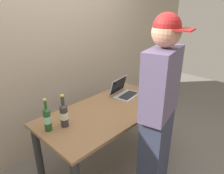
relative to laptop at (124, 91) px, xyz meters
The scene contains 7 objects.
ground_plane 0.93m from the laptop, 162.86° to the right, with size 8.00×8.00×0.00m, color slate.
desk 0.48m from the laptop, 162.86° to the right, with size 1.52×0.77×0.77m.
laptop is the anchor object (origin of this frame).
beer_bottle_dark 0.93m from the laptop, behind, with size 0.08×0.08×0.32m.
beer_bottle_brown 1.07m from the laptop, behind, with size 0.07×0.07×0.32m.
person_figure 0.92m from the laptop, 120.99° to the right, with size 0.47×0.34×1.81m.
back_wall 0.99m from the laptop, 119.28° to the left, with size 6.00×0.10×2.60m, color tan.
Camera 1 is at (-1.41, -1.42, 1.87)m, focal length 33.13 mm.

